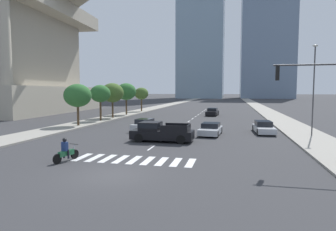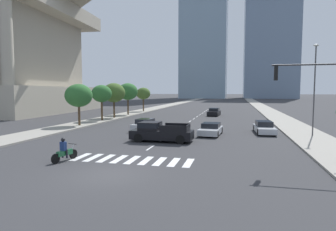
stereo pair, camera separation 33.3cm
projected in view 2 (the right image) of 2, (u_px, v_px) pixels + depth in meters
The scene contains 20 objects.
ground_plane at pixel (110, 175), 15.12m from camera, with size 800.00×800.00×0.00m, color #333335.
sidewalk_east at pixel (285, 121), 41.26m from camera, with size 4.00×260.00×0.15m, color gray.
sidewalk_west at pixel (112, 117), 47.20m from camera, with size 4.00×260.00×0.15m, color gray.
crosswalk_near at pixel (132, 160), 18.43m from camera, with size 7.65×2.25×0.01m.
lane_divider_center at pixel (194, 119), 45.60m from camera, with size 0.14×50.00×0.01m.
motorcycle_trailing at pixel (64, 152), 18.05m from camera, with size 0.78×2.04×1.49m.
pickup_truck at pixel (159, 132), 25.17m from camera, with size 5.37×2.15×1.67m.
sedan_silver_0 at pixel (211, 129), 28.78m from camera, with size 2.24×4.45×1.20m.
sedan_black_1 at pixel (214, 112), 51.33m from camera, with size 2.15×4.86×1.34m.
sedan_silver_2 at pixel (146, 125), 32.00m from camera, with size 2.15×4.50×1.33m.
sedan_silver_3 at pixel (264, 128), 30.00m from camera, with size 2.03×4.89×1.25m.
traffic_signal_near at pixel (316, 92), 16.93m from camera, with size 4.19×0.28×6.13m.
street_lamp_east at pixel (315, 84), 27.07m from camera, with size 0.50×0.24×8.51m.
street_tree_nearest at pixel (79, 96), 35.46m from camera, with size 3.31×3.31×5.06m.
street_tree_second at pixel (102, 94), 41.51m from camera, with size 2.89×2.89×5.06m.
street_tree_third at pixel (114, 93), 45.69m from camera, with size 3.54×3.54×5.44m.
street_tree_fourth at pixel (128, 92), 51.63m from camera, with size 3.51×3.51×5.59m.
street_tree_fifth at pixel (143, 94), 60.30m from camera, with size 2.89×2.89×4.91m.
office_tower_left_skyline at pixel (205, 8), 175.06m from camera, with size 26.70×29.87×118.51m.
office_tower_center_skyline at pixel (270, 33), 171.92m from camera, with size 29.69×27.62×84.00m.
Camera 2 is at (6.30, -13.73, 4.36)m, focal length 31.08 mm.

